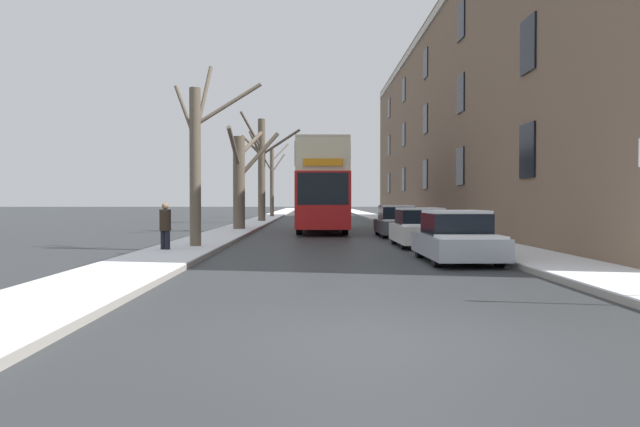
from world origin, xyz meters
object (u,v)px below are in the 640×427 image
(parked_car_1, at_px, (420,229))
(bare_tree_left_2, at_px, (262,166))
(parked_car_0, at_px, (457,238))
(pedestrian_left_sidewalk, at_px, (165,226))
(bare_tree_left_0, at_px, (197,160))
(bare_tree_left_1, at_px, (241,178))
(double_decker_bus, at_px, (321,183))
(bare_tree_left_3, at_px, (272,181))
(parked_car_2, at_px, (397,222))

(parked_car_1, bearing_deg, bare_tree_left_2, 107.79)
(parked_car_0, relative_size, pedestrian_left_sidewalk, 2.61)
(parked_car_1, bearing_deg, bare_tree_left_0, -167.96)
(bare_tree_left_0, relative_size, bare_tree_left_2, 0.78)
(bare_tree_left_1, xyz_separation_m, bare_tree_left_2, (0.06, 12.94, 1.34))
(double_decker_bus, bearing_deg, parked_car_0, -78.63)
(bare_tree_left_2, bearing_deg, pedestrian_left_sidewalk, -91.55)
(parked_car_0, bearing_deg, bare_tree_left_2, 104.55)
(bare_tree_left_3, height_order, parked_car_0, bare_tree_left_3)
(double_decker_bus, xyz_separation_m, parked_car_2, (3.40, -4.98, -1.95))
(bare_tree_left_2, relative_size, parked_car_0, 1.96)
(double_decker_bus, bearing_deg, bare_tree_left_1, -174.07)
(bare_tree_left_1, height_order, double_decker_bus, bare_tree_left_1)
(bare_tree_left_3, distance_m, parked_car_0, 43.66)
(parked_car_2, xyz_separation_m, pedestrian_left_sidewalk, (-8.37, -9.56, 0.21))
(pedestrian_left_sidewalk, bearing_deg, parked_car_0, 9.52)
(bare_tree_left_3, bearing_deg, parked_car_2, -76.02)
(parked_car_2, bearing_deg, parked_car_1, -90.00)
(double_decker_bus, distance_m, parked_car_0, 17.38)
(double_decker_bus, bearing_deg, pedestrian_left_sidewalk, -108.85)
(bare_tree_left_3, bearing_deg, parked_car_0, -79.82)
(bare_tree_left_3, xyz_separation_m, parked_car_2, (7.70, -30.92, -2.90))
(bare_tree_left_0, xyz_separation_m, bare_tree_left_1, (-0.00, 12.50, -0.15))
(parked_car_1, xyz_separation_m, parked_car_2, (-0.00, 6.33, 0.01))
(parked_car_0, bearing_deg, bare_tree_left_1, 115.02)
(bare_tree_left_2, height_order, parked_car_2, bare_tree_left_2)
(bare_tree_left_3, xyz_separation_m, parked_car_0, (7.70, -42.87, -2.92))
(bare_tree_left_2, bearing_deg, bare_tree_left_1, -90.24)
(bare_tree_left_0, xyz_separation_m, bare_tree_left_2, (0.05, 25.44, 1.18))
(parked_car_1, bearing_deg, bare_tree_left_3, 101.68)
(bare_tree_left_1, bearing_deg, double_decker_bus, 5.93)
(parked_car_0, bearing_deg, bare_tree_left_3, 100.18)
(bare_tree_left_0, distance_m, parked_car_0, 8.98)
(parked_car_0, bearing_deg, bare_tree_left_0, 152.61)
(bare_tree_left_1, xyz_separation_m, pedestrian_left_sidewalk, (-0.68, -14.09, -1.98))
(pedestrian_left_sidewalk, bearing_deg, bare_tree_left_3, 114.53)
(parked_car_2, bearing_deg, bare_tree_left_2, 113.60)
(double_decker_bus, relative_size, pedestrian_left_sidewalk, 7.23)
(double_decker_bus, bearing_deg, bare_tree_left_0, -108.31)
(double_decker_bus, distance_m, parked_car_2, 6.34)
(parked_car_1, xyz_separation_m, pedestrian_left_sidewalk, (-8.37, -3.23, 0.22))
(bare_tree_left_3, relative_size, parked_car_1, 1.77)
(parked_car_0, bearing_deg, parked_car_1, 90.00)
(bare_tree_left_2, bearing_deg, parked_car_2, -66.40)
(bare_tree_left_1, bearing_deg, pedestrian_left_sidewalk, -92.75)
(bare_tree_left_1, xyz_separation_m, parked_car_2, (7.69, -4.53, -2.20))
(parked_car_0, height_order, pedestrian_left_sidewalk, pedestrian_left_sidewalk)
(double_decker_bus, relative_size, parked_car_2, 2.66)
(bare_tree_left_1, relative_size, parked_car_1, 1.35)
(parked_car_0, xyz_separation_m, parked_car_2, (0.00, 11.95, 0.02))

